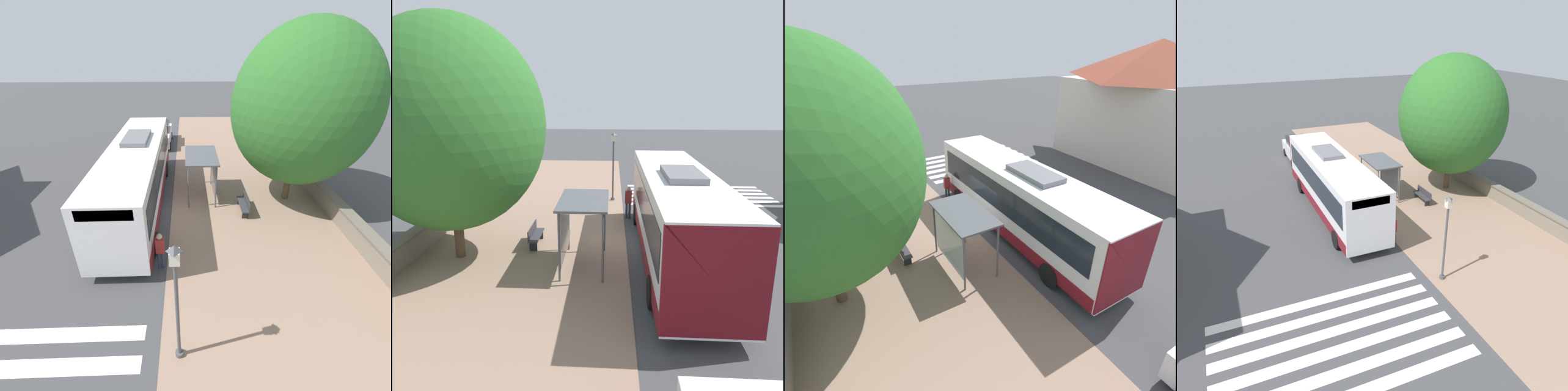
{
  "view_description": "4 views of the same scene",
  "coord_description": "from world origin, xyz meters",
  "views": [
    {
      "loc": [
        -0.9,
        11.54,
        7.84
      ],
      "look_at": [
        -1.29,
        -0.14,
        1.13
      ],
      "focal_mm": 24.0,
      "sensor_mm": 36.0,
      "label": 1
    },
    {
      "loc": [
        -0.69,
        -15.46,
        6.19
      ],
      "look_at": [
        -1.56,
        -1.62,
        2.58
      ],
      "focal_mm": 35.0,
      "sensor_mm": 36.0,
      "label": 2
    },
    {
      "loc": [
        -6.42,
        -11.61,
        8.63
      ],
      "look_at": [
        -0.06,
        -0.7,
        2.29
      ],
      "focal_mm": 28.0,
      "sensor_mm": 36.0,
      "label": 3
    },
    {
      "loc": [
        7.99,
        19.13,
        10.7
      ],
      "look_at": [
        0.37,
        1.38,
        1.92
      ],
      "focal_mm": 35.0,
      "sensor_mm": 36.0,
      "label": 4
    }
  ],
  "objects": [
    {
      "name": "ground_plane",
      "position": [
        0.0,
        0.0,
        0.0
      ],
      "size": [
        120.0,
        120.0,
        0.0
      ],
      "primitive_type": "plane",
      "color": "#424244",
      "rests_on": "ground"
    },
    {
      "name": "sidewalk_plaza",
      "position": [
        -4.5,
        0.0,
        0.01
      ],
      "size": [
        9.0,
        44.0,
        0.02
      ],
      "color": "#937560",
      "rests_on": "ground"
    },
    {
      "name": "crosswalk_stripes",
      "position": [
        5.0,
        8.89,
        0.0
      ],
      "size": [
        9.0,
        5.25,
        0.01
      ],
      "color": "silver",
      "rests_on": "ground"
    },
    {
      "name": "stone_wall",
      "position": [
        -8.55,
        0.0,
        0.5
      ],
      "size": [
        0.6,
        20.0,
        0.98
      ],
      "color": "slate",
      "rests_on": "ground"
    },
    {
      "name": "bus",
      "position": [
        1.8,
        -1.34,
        1.9
      ],
      "size": [
        2.68,
        11.83,
        3.67
      ],
      "color": "white",
      "rests_on": "ground"
    },
    {
      "name": "bus_shelter",
      "position": [
        -1.84,
        -2.15,
        2.15
      ],
      "size": [
        1.77,
        3.13,
        2.58
      ],
      "color": "#515459",
      "rests_on": "ground"
    },
    {
      "name": "pedestrian",
      "position": [
        0.21,
        3.72,
        1.0
      ],
      "size": [
        0.34,
        0.22,
        1.69
      ],
      "color": "#2D3347",
      "rests_on": "ground"
    },
    {
      "name": "bench",
      "position": [
        -3.9,
        -0.3,
        0.48
      ],
      "size": [
        0.4,
        1.71,
        0.88
      ],
      "color": "#333338",
      "rests_on": "ground"
    },
    {
      "name": "street_lamp_near",
      "position": [
        -0.58,
        7.23,
        2.45
      ],
      "size": [
        0.28,
        0.28,
        4.13
      ],
      "color": "#4C4C51",
      "rests_on": "ground"
    },
    {
      "name": "shade_tree",
      "position": [
        -6.63,
        -1.69,
        5.16
      ],
      "size": [
        7.06,
        7.06,
        9.05
      ],
      "color": "brown",
      "rests_on": "ground"
    }
  ]
}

